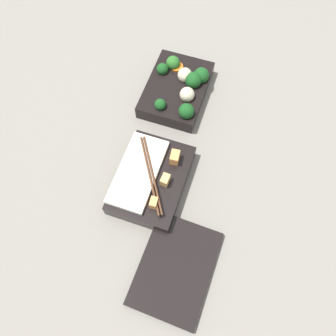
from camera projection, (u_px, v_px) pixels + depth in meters
name	position (u px, v px, depth m)	size (l,w,h in m)	color
ground_plane	(164.00, 138.00, 0.85)	(3.00, 3.00, 0.00)	gray
bento_tray_vegetable	(178.00, 88.00, 0.88)	(0.22, 0.16, 0.07)	black
bento_tray_rice	(150.00, 179.00, 0.78)	(0.22, 0.16, 0.07)	black
bento_lid	(176.00, 268.00, 0.70)	(0.21, 0.15, 0.02)	black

